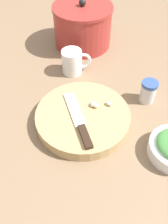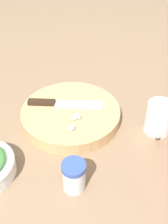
{
  "view_description": "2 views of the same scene",
  "coord_description": "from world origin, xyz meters",
  "px_view_note": "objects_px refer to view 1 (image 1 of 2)",
  "views": [
    {
      "loc": [
        0.34,
        -0.45,
        0.62
      ],
      "look_at": [
        0.03,
        -0.04,
        0.04
      ],
      "focal_mm": 40.0,
      "sensor_mm": 36.0,
      "label": 1
    },
    {
      "loc": [
        0.3,
        0.46,
        0.51
      ],
      "look_at": [
        0.01,
        0.01,
        0.06
      ],
      "focal_mm": 40.0,
      "sensor_mm": 36.0,
      "label": 2
    }
  ],
  "objects_px": {
    "chef_knife": "(79,122)",
    "stock_pot": "(83,26)",
    "spice_jar": "(148,91)",
    "garlic_cloves": "(99,104)",
    "coffee_mug": "(73,62)",
    "cutting_board": "(83,118)"
  },
  "relations": [
    {
      "from": "chef_knife",
      "to": "coffee_mug",
      "type": "relative_size",
      "value": 2.13
    },
    {
      "from": "spice_jar",
      "to": "garlic_cloves",
      "type": "bearing_deg",
      "value": -122.02
    },
    {
      "from": "stock_pot",
      "to": "spice_jar",
      "type": "bearing_deg",
      "value": -20.38
    },
    {
      "from": "chef_knife",
      "to": "cutting_board",
      "type": "bearing_deg",
      "value": 57.71
    },
    {
      "from": "cutting_board",
      "to": "spice_jar",
      "type": "distance_m",
      "value": 0.24
    },
    {
      "from": "spice_jar",
      "to": "coffee_mug",
      "type": "bearing_deg",
      "value": -173.78
    },
    {
      "from": "garlic_cloves",
      "to": "cutting_board",
      "type": "bearing_deg",
      "value": -108.7
    },
    {
      "from": "chef_knife",
      "to": "spice_jar",
      "type": "height_order",
      "value": "spice_jar"
    },
    {
      "from": "garlic_cloves",
      "to": "stock_pot",
      "type": "distance_m",
      "value": 0.42
    },
    {
      "from": "garlic_cloves",
      "to": "stock_pot",
      "type": "height_order",
      "value": "stock_pot"
    },
    {
      "from": "garlic_cloves",
      "to": "coffee_mug",
      "type": "xyz_separation_m",
      "value": [
        -0.2,
        0.12,
        -0.0
      ]
    },
    {
      "from": "chef_knife",
      "to": "stock_pot",
      "type": "relative_size",
      "value": 0.83
    },
    {
      "from": "chef_knife",
      "to": "garlic_cloves",
      "type": "xyz_separation_m",
      "value": [
        0.0,
        0.09,
        0.0
      ]
    },
    {
      "from": "chef_knife",
      "to": "coffee_mug",
      "type": "distance_m",
      "value": 0.29
    },
    {
      "from": "spice_jar",
      "to": "stock_pot",
      "type": "height_order",
      "value": "stock_pot"
    },
    {
      "from": "garlic_cloves",
      "to": "stock_pot",
      "type": "bearing_deg",
      "value": 134.37
    },
    {
      "from": "cutting_board",
      "to": "stock_pot",
      "type": "height_order",
      "value": "stock_pot"
    },
    {
      "from": "coffee_mug",
      "to": "chef_knife",
      "type": "bearing_deg",
      "value": -47.23
    },
    {
      "from": "chef_knife",
      "to": "spice_jar",
      "type": "bearing_deg",
      "value": 13.26
    },
    {
      "from": "chef_knife",
      "to": "stock_pot",
      "type": "height_order",
      "value": "stock_pot"
    },
    {
      "from": "cutting_board",
      "to": "coffee_mug",
      "type": "distance_m",
      "value": 0.26
    },
    {
      "from": "cutting_board",
      "to": "coffee_mug",
      "type": "relative_size",
      "value": 3.13
    }
  ]
}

